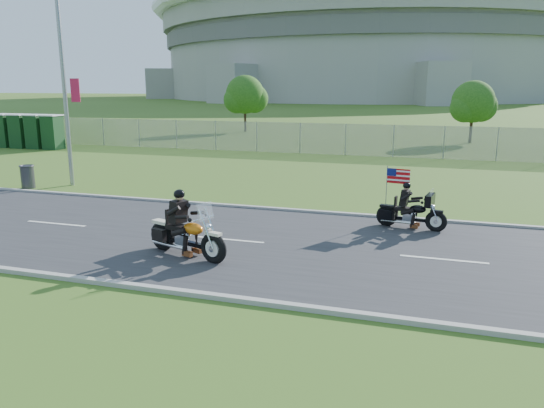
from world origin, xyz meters
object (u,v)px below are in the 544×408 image
(streetlight, at_px, (65,56))
(porta_toilet_a, at_px, (53,133))
(motorcycle_follow, at_px, (411,213))
(porta_toilet_c, at_px, (20,132))
(trash_can, at_px, (28,177))
(porta_toilet_d, at_px, (4,131))
(motorcycle_lead, at_px, (186,236))
(porta_toilet_b, at_px, (36,132))

(streetlight, xyz_separation_m, porta_toilet_a, (-10.02, 10.78, -4.49))
(porta_toilet_a, height_order, motorcycle_follow, porta_toilet_a)
(porta_toilet_a, bearing_deg, porta_toilet_c, 180.00)
(streetlight, bearing_deg, trash_can, -135.21)
(porta_toilet_c, height_order, porta_toilet_d, same)
(porta_toilet_d, xyz_separation_m, motorcycle_lead, (23.69, -18.67, -0.58))
(porta_toilet_d, distance_m, motorcycle_lead, 30.17)
(porta_toilet_b, height_order, porta_toilet_d, same)
(porta_toilet_b, distance_m, motorcycle_lead, 28.02)
(porta_toilet_a, relative_size, porta_toilet_c, 1.00)
(trash_can, bearing_deg, streetlight, 44.79)
(streetlight, distance_m, trash_can, 5.51)
(porta_toilet_c, bearing_deg, motorcycle_lead, -39.95)
(porta_toilet_c, xyz_separation_m, porta_toilet_d, (-1.40, 0.00, 0.00))
(porta_toilet_b, relative_size, porta_toilet_d, 1.00)
(porta_toilet_a, relative_size, trash_can, 2.34)
(motorcycle_follow, bearing_deg, porta_toilet_b, 161.08)
(porta_toilet_c, xyz_separation_m, motorcycle_lead, (22.29, -18.67, -0.58))
(porta_toilet_b, xyz_separation_m, porta_toilet_d, (-2.80, 0.00, 0.00))
(motorcycle_follow, bearing_deg, trash_can, -177.54)
(streetlight, relative_size, porta_toilet_c, 4.35)
(porta_toilet_a, height_order, motorcycle_lead, porta_toilet_a)
(porta_toilet_a, bearing_deg, motorcycle_follow, -29.43)
(trash_can, bearing_deg, porta_toilet_d, 136.50)
(porta_toilet_c, bearing_deg, streetlight, -40.06)
(porta_toilet_d, relative_size, motorcycle_lead, 0.88)
(porta_toilet_a, bearing_deg, motorcycle_lead, -43.77)
(porta_toilet_a, xyz_separation_m, porta_toilet_c, (-2.80, 0.00, 0.00))
(porta_toilet_c, relative_size, motorcycle_lead, 0.88)
(trash_can, bearing_deg, porta_toilet_a, 125.32)
(porta_toilet_a, distance_m, motorcycle_follow, 28.70)
(streetlight, bearing_deg, porta_toilet_a, 132.91)
(streetlight, bearing_deg, porta_toilet_d, 142.83)
(streetlight, xyz_separation_m, motorcycle_follow, (14.97, -3.32, -5.13))
(porta_toilet_b, bearing_deg, porta_toilet_c, 180.00)
(porta_toilet_a, distance_m, porta_toilet_d, 4.20)
(streetlight, distance_m, motorcycle_lead, 13.33)
(porta_toilet_a, distance_m, porta_toilet_c, 2.80)
(porta_toilet_c, relative_size, porta_toilet_d, 1.00)
(porta_toilet_d, height_order, trash_can, porta_toilet_d)
(porta_toilet_b, distance_m, porta_toilet_c, 1.40)
(porta_toilet_b, relative_size, motorcycle_lead, 0.88)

